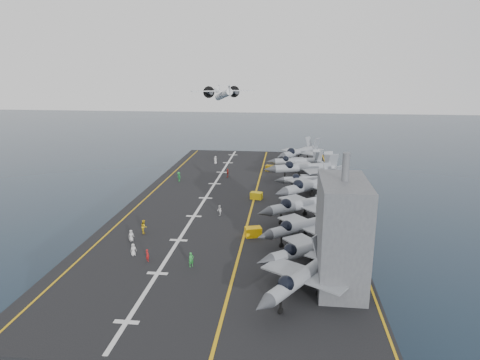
# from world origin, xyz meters

# --- Properties ---
(ground) EXTENTS (500.00, 500.00, 0.00)m
(ground) POSITION_xyz_m (0.00, 0.00, 0.00)
(ground) COLOR #142135
(ground) RESTS_ON ground
(hull) EXTENTS (36.00, 90.00, 10.00)m
(hull) POSITION_xyz_m (0.00, 0.00, 5.00)
(hull) COLOR #56595E
(hull) RESTS_ON ground
(flight_deck) EXTENTS (38.00, 92.00, 0.40)m
(flight_deck) POSITION_xyz_m (0.00, 0.00, 10.20)
(flight_deck) COLOR black
(flight_deck) RESTS_ON hull
(foul_line) EXTENTS (0.35, 90.00, 0.02)m
(foul_line) POSITION_xyz_m (3.00, 0.00, 10.42)
(foul_line) COLOR gold
(foul_line) RESTS_ON flight_deck
(landing_centerline) EXTENTS (0.50, 90.00, 0.02)m
(landing_centerline) POSITION_xyz_m (-6.00, 0.00, 10.42)
(landing_centerline) COLOR silver
(landing_centerline) RESTS_ON flight_deck
(deck_edge_port) EXTENTS (0.25, 90.00, 0.02)m
(deck_edge_port) POSITION_xyz_m (-17.00, 0.00, 10.42)
(deck_edge_port) COLOR gold
(deck_edge_port) RESTS_ON flight_deck
(deck_edge_stbd) EXTENTS (0.25, 90.00, 0.02)m
(deck_edge_stbd) POSITION_xyz_m (18.50, 0.00, 10.42)
(deck_edge_stbd) COLOR gold
(deck_edge_stbd) RESTS_ON flight_deck
(island_superstructure) EXTENTS (5.00, 10.00, 15.00)m
(island_superstructure) POSITION_xyz_m (15.00, -30.00, 17.90)
(island_superstructure) COLOR #56595E
(island_superstructure) RESTS_ON flight_deck
(fighter_jet_0) EXTENTS (15.78, 17.26, 4.99)m
(fighter_jet_0) POSITION_xyz_m (10.79, -33.42, 12.89)
(fighter_jet_0) COLOR gray
(fighter_jet_0) RESTS_ON flight_deck
(fighter_jet_1) EXTENTS (16.41, 15.55, 4.75)m
(fighter_jet_1) POSITION_xyz_m (11.94, -25.86, 12.77)
(fighter_jet_1) COLOR #959BA3
(fighter_jet_1) RESTS_ON flight_deck
(fighter_jet_2) EXTENTS (16.63, 16.12, 4.84)m
(fighter_jet_2) POSITION_xyz_m (11.35, -18.18, 12.82)
(fighter_jet_2) COLOR gray
(fighter_jet_2) RESTS_ON flight_deck
(fighter_jet_3) EXTENTS (18.34, 17.49, 5.32)m
(fighter_jet_3) POSITION_xyz_m (11.53, -9.37, 13.06)
(fighter_jet_3) COLOR gray
(fighter_jet_3) RESTS_ON flight_deck
(fighter_jet_4) EXTENTS (19.38, 19.48, 5.72)m
(fighter_jet_4) POSITION_xyz_m (13.47, 1.62, 13.26)
(fighter_jet_4) COLOR #979EA7
(fighter_jet_4) RESTS_ON flight_deck
(fighter_jet_5) EXTENTS (14.48, 11.39, 4.44)m
(fighter_jet_5) POSITION_xyz_m (13.44, 7.96, 12.62)
(fighter_jet_5) COLOR gray
(fighter_jet_5) RESTS_ON flight_deck
(fighter_jet_6) EXTENTS (18.75, 15.29, 5.63)m
(fighter_jet_6) POSITION_xyz_m (12.75, 15.73, 13.21)
(fighter_jet_6) COLOR #9CA5AB
(fighter_jet_6) RESTS_ON flight_deck
(fighter_jet_7) EXTENTS (14.69, 11.36, 4.55)m
(fighter_jet_7) POSITION_xyz_m (11.36, 24.47, 12.68)
(fighter_jet_7) COLOR gray
(fighter_jet_7) RESTS_ON flight_deck
(fighter_jet_8) EXTENTS (18.43, 19.62, 5.67)m
(fighter_jet_8) POSITION_xyz_m (11.91, 32.61, 13.24)
(fighter_jet_8) COLOR gray
(fighter_jet_8) RESTS_ON flight_deck
(tow_cart_a) EXTENTS (2.63, 2.11, 1.37)m
(tow_cart_a) POSITION_xyz_m (4.33, -17.38, 11.09)
(tow_cart_a) COLOR #EAAA06
(tow_cart_a) RESTS_ON flight_deck
(tow_cart_b) EXTENTS (2.36, 1.80, 1.26)m
(tow_cart_b) POSITION_xyz_m (3.43, 0.58, 11.03)
(tow_cart_b) COLOR gold
(tow_cart_b) RESTS_ON flight_deck
(tow_cart_c) EXTENTS (2.43, 1.82, 1.31)m
(tow_cart_c) POSITION_xyz_m (5.05, 22.77, 11.06)
(tow_cart_c) COLOR #C0910F
(tow_cart_c) RESTS_ON flight_deck
(crew_0) EXTENTS (1.15, 1.15, 1.62)m
(crew_0) POSITION_xyz_m (-10.56, -25.46, 11.21)
(crew_0) COLOR silver
(crew_0) RESTS_ON flight_deck
(crew_1) EXTENTS (1.16, 1.09, 1.62)m
(crew_1) POSITION_xyz_m (-8.20, -26.91, 11.21)
(crew_1) COLOR #B21919
(crew_1) RESTS_ON flight_deck
(crew_2) EXTENTS (1.21, 1.44, 2.05)m
(crew_2) POSITION_xyz_m (-11.67, -17.92, 11.43)
(crew_2) COLOR yellow
(crew_2) RESTS_ON flight_deck
(crew_3) EXTENTS (1.38, 1.46, 2.03)m
(crew_3) POSITION_xyz_m (-13.89, 11.15, 11.41)
(crew_3) COLOR #1A8031
(crew_3) RESTS_ON flight_deck
(crew_4) EXTENTS (1.03, 1.30, 1.90)m
(crew_4) POSITION_xyz_m (-4.06, 15.75, 11.35)
(crew_4) COLOR #AD1F16
(crew_4) RESTS_ON flight_deck
(crew_5) EXTENTS (1.37, 1.33, 1.92)m
(crew_5) POSITION_xyz_m (-9.01, 28.88, 11.36)
(crew_5) COLOR silver
(crew_5) RESTS_ON flight_deck
(crew_6) EXTENTS (1.33, 1.29, 1.85)m
(crew_6) POSITION_xyz_m (-2.41, -27.77, 11.33)
(crew_6) COLOR green
(crew_6) RESTS_ON flight_deck
(crew_7) EXTENTS (0.86, 1.14, 1.73)m
(crew_7) POSITION_xyz_m (-1.93, -9.06, 11.26)
(crew_7) COLOR white
(crew_7) RESTS_ON flight_deck
(transport_plane) EXTENTS (24.00, 20.94, 4.75)m
(transport_plane) POSITION_xyz_m (-11.24, 58.33, 25.53)
(transport_plane) COLOR silver
(crew_8) EXTENTS (1.15, 1.15, 1.62)m
(crew_8) POSITION_xyz_m (-12.52, -20.92, 11.21)
(crew_8) COLOR silver
(crew_8) RESTS_ON flight_deck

